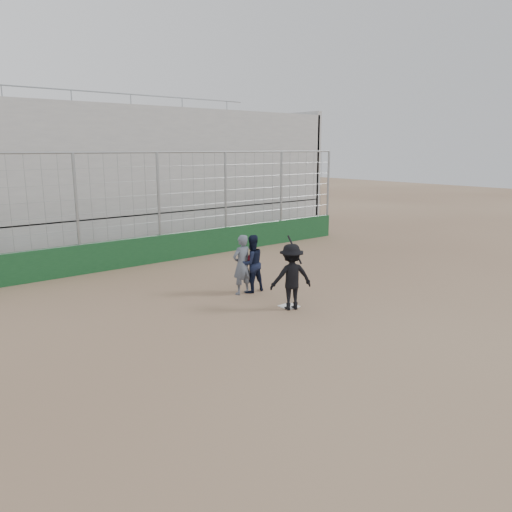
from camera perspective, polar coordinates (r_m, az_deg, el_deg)
ground at (r=13.41m, az=3.81°, el=-5.79°), size 90.00×90.00×0.00m
home_plate at (r=13.41m, az=3.81°, el=-5.74°), size 0.44×0.44×0.02m
backstop at (r=18.76m, az=-10.89°, el=2.23°), size 18.10×0.25×4.04m
bleachers at (r=23.00m, az=-17.06°, el=8.66°), size 20.25×6.70×6.98m
batter_at_plate at (r=13.00m, az=4.05°, el=-2.38°), size 1.28×1.02×1.89m
catcher_crouched at (r=14.55m, az=-0.47°, el=-1.98°), size 0.85×0.67×1.15m
umpire at (r=14.32m, az=-1.63°, el=-1.34°), size 0.66×0.45×1.57m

